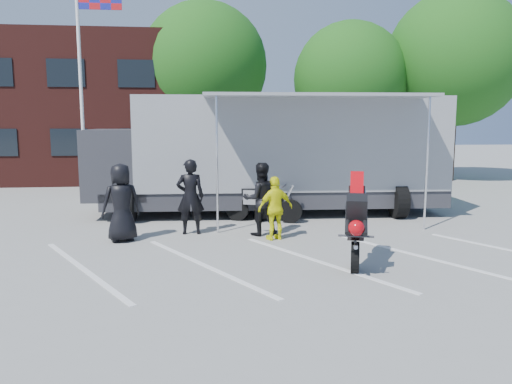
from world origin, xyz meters
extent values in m
plane|color=gray|center=(0.00, 0.00, 0.00)|extent=(100.00, 100.00, 0.00)
cube|color=white|center=(0.00, 1.00, 0.01)|extent=(18.09, 13.33, 0.01)
cube|color=#481B17|center=(-10.00, 18.00, 3.50)|extent=(18.00, 8.00, 7.00)
cylinder|color=white|center=(-6.50, 10.00, 4.00)|extent=(0.12, 0.12, 8.00)
cylinder|color=#382314|center=(-2.00, 16.00, 1.62)|extent=(0.50, 0.50, 3.24)
sphere|color=#1F5715|center=(-2.00, 16.00, 5.58)|extent=(6.12, 6.12, 6.12)
cylinder|color=#382314|center=(5.00, 15.00, 1.44)|extent=(0.50, 0.50, 2.88)
sphere|color=#1F5715|center=(5.00, 15.00, 4.96)|extent=(5.44, 5.44, 5.44)
cylinder|color=#382314|center=(10.00, 14.50, 1.71)|extent=(0.50, 0.50, 3.42)
sphere|color=#1F5715|center=(10.00, 14.50, 5.89)|extent=(6.46, 6.46, 6.46)
imported|color=black|center=(-4.18, 3.32, 0.96)|extent=(1.10, 0.92, 1.92)
imported|color=black|center=(-2.52, 3.96, 0.98)|extent=(0.72, 0.48, 1.96)
imported|color=black|center=(-0.73, 3.64, 0.94)|extent=(1.00, 0.83, 1.88)
imported|color=#FDFF0D|center=(-0.42, 3.07, 0.79)|extent=(1.00, 0.66, 1.59)
camera|label=1|loc=(-2.25, -8.94, 2.93)|focal=35.00mm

